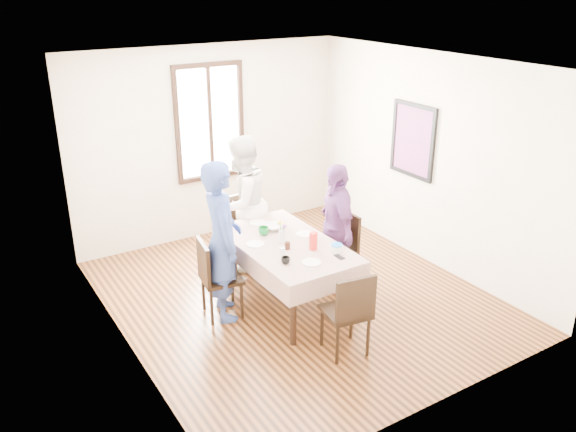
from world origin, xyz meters
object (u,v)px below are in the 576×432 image
Objects in this scene: dining_table at (286,273)px; person_left at (221,241)px; chair_left at (221,278)px; person_far at (239,203)px; chair_far at (240,233)px; chair_right at (335,251)px; chair_near at (346,311)px; person_right at (335,227)px.

person_left is (-0.71, 0.15, 0.52)m from dining_table.
chair_left is at bearing 104.59° from person_left.
chair_far is at bearing -110.50° from person_far.
chair_right is at bearing 3.98° from dining_table.
person_far reaches higher than chair_near.
dining_table is at bearing 93.66° from chair_right.
chair_near is 0.59× the size of person_right.
chair_right is 0.52× the size of person_far.
person_right is (0.71, -1.05, -0.10)m from person_far.
person_far is (0.00, -0.02, 0.42)m from chair_far.
person_far reaches higher than dining_table.
person_left reaches higher than person_far.
chair_far is 1.00× the size of chair_near.
dining_table is 1.05× the size of person_right.
dining_table is 1.80× the size of chair_right.
dining_table is 1.80× the size of chair_left.
person_left is 1.19m from person_far.
chair_far is 1.28m from person_left.
chair_left is 1.47m from chair_near.
person_far is at bearing 87.56° from chair_far.
person_left reaches higher than dining_table.
person_left is 1.02× the size of person_far.
person_left is at bearing 99.41° from chair_left.
chair_near is 1.53m from person_left.
chair_far is 0.42m from person_far.
chair_right is at bearing -79.44° from person_left.
person_left is at bearing -76.45° from person_right.
person_far is (0.00, 1.10, 0.50)m from dining_table.
chair_left is at bearing 85.69° from chair_right.
chair_near is 2.27m from person_far.
person_right reaches higher than chair_right.
chair_left is 0.44m from person_left.
dining_table is 1.80× the size of chair_far.
chair_left is 1.27m from person_far.
chair_left is 1.22m from chair_far.
person_far is 1.13× the size of person_right.
person_left reaches higher than person_right.
chair_right is at bearing 107.65° from person_right.
person_right reaches higher than chair_near.
chair_far is (0.00, 1.12, 0.08)m from dining_table.
chair_right is 1.00× the size of chair_far.
person_left reaches higher than chair_near.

